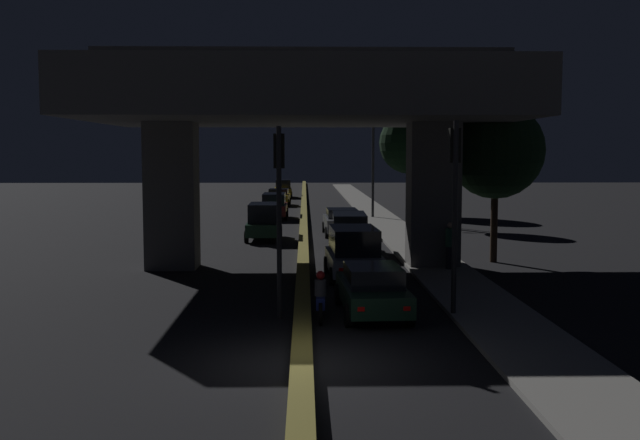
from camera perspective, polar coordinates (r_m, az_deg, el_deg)
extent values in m
plane|color=black|center=(16.34, -1.39, -11.12)|extent=(200.00, 200.00, 0.00)
cube|color=olive|center=(50.88, -1.25, 0.15)|extent=(0.47, 126.00, 0.33)
cube|color=gray|center=(44.23, 5.68, -0.75)|extent=(2.48, 126.00, 0.13)
cube|color=#5B5956|center=(30.14, -11.22, 1.83)|extent=(1.96, 1.69, 5.78)
cube|color=#5B5956|center=(30.12, 8.61, 1.86)|extent=(1.96, 1.69, 5.78)
cube|color=#5B5956|center=(29.72, -1.32, 9.39)|extent=(16.52, 11.51, 2.01)
cube|color=#333335|center=(29.86, -1.33, 12.17)|extent=(16.52, 0.40, 0.90)
cylinder|color=black|center=(20.53, -3.13, -0.25)|extent=(0.14, 0.14, 5.30)
cube|color=black|center=(20.62, -3.14, 5.27)|extent=(0.30, 0.28, 0.95)
sphere|color=red|center=(20.78, -3.13, 6.09)|extent=(0.18, 0.18, 0.18)
sphere|color=black|center=(20.77, -3.13, 5.27)|extent=(0.18, 0.18, 0.18)
sphere|color=black|center=(20.77, -3.12, 4.45)|extent=(0.18, 0.18, 0.18)
cylinder|color=black|center=(20.93, 10.23, -0.01)|extent=(0.14, 0.14, 5.46)
cube|color=black|center=(21.02, 10.22, 5.61)|extent=(0.30, 0.28, 0.95)
sphere|color=red|center=(21.17, 10.15, 6.41)|extent=(0.18, 0.18, 0.18)
sphere|color=black|center=(21.17, 10.14, 5.61)|extent=(0.18, 0.18, 0.18)
sphere|color=black|center=(21.17, 10.12, 4.81)|extent=(0.18, 0.18, 0.18)
cylinder|color=#2D2D30|center=(52.21, 4.06, 4.46)|extent=(0.18, 0.18, 7.96)
cylinder|color=#2D2D30|center=(52.24, 3.14, 8.66)|extent=(1.72, 0.10, 0.10)
ellipsoid|color=#F2B759|center=(52.17, 2.19, 8.56)|extent=(0.56, 0.32, 0.24)
cube|color=black|center=(21.31, 3.99, -5.61)|extent=(1.88, 4.53, 0.58)
cube|color=black|center=(21.00, 4.08, -4.22)|extent=(1.57, 2.21, 0.54)
cylinder|color=black|center=(22.71, 1.43, -5.67)|extent=(0.23, 0.64, 0.63)
cylinder|color=black|center=(22.92, 5.51, -5.60)|extent=(0.23, 0.64, 0.63)
cylinder|color=black|center=(19.84, 2.21, -7.26)|extent=(0.23, 0.64, 0.63)
cylinder|color=black|center=(20.07, 6.88, -7.15)|extent=(0.23, 0.64, 0.63)
cube|color=red|center=(19.05, 3.15, -6.80)|extent=(0.18, 0.04, 0.11)
cube|color=red|center=(19.23, 6.64, -6.72)|extent=(0.18, 0.04, 0.11)
cube|color=gray|center=(27.23, 2.60, -3.18)|extent=(1.99, 4.18, 0.63)
cube|color=black|center=(27.23, 2.59, -1.53)|extent=(1.73, 3.02, 0.92)
cylinder|color=black|center=(28.53, 0.52, -3.44)|extent=(0.23, 0.66, 0.65)
cylinder|color=black|center=(28.71, 4.09, -3.40)|extent=(0.23, 0.66, 0.65)
cylinder|color=black|center=(25.86, 0.94, -4.33)|extent=(0.23, 0.66, 0.65)
cylinder|color=black|center=(26.06, 4.88, -4.27)|extent=(0.23, 0.66, 0.65)
cube|color=red|center=(25.12, 1.65, -3.81)|extent=(0.18, 0.04, 0.11)
cube|color=red|center=(25.27, 4.55, -3.77)|extent=(0.18, 0.04, 0.11)
cube|color=silver|center=(34.00, 2.25, -1.46)|extent=(1.78, 4.73, 0.67)
cube|color=black|center=(34.03, 2.24, -0.18)|extent=(1.55, 3.41, 0.83)
cylinder|color=black|center=(35.55, 0.83, -1.72)|extent=(0.21, 0.68, 0.67)
cylinder|color=black|center=(35.61, 3.47, -1.72)|extent=(0.21, 0.68, 0.67)
cylinder|color=black|center=(32.48, 0.90, -2.37)|extent=(0.21, 0.68, 0.67)
cylinder|color=black|center=(32.54, 3.79, -2.37)|extent=(0.21, 0.68, 0.67)
cube|color=red|center=(31.64, 1.35, -1.89)|extent=(0.18, 0.03, 0.11)
cube|color=red|center=(31.68, 3.47, -1.89)|extent=(0.18, 0.03, 0.11)
cube|color=#515459|center=(41.68, 1.65, -0.26)|extent=(1.97, 4.64, 0.70)
cube|color=black|center=(41.40, 1.68, 0.53)|extent=(1.68, 2.25, 0.49)
cylinder|color=black|center=(43.16, 0.30, -0.54)|extent=(0.22, 0.64, 0.63)
cylinder|color=black|center=(43.30, 2.70, -0.52)|extent=(0.22, 0.64, 0.63)
cylinder|color=black|center=(40.15, 0.53, -0.96)|extent=(0.22, 0.64, 0.63)
cylinder|color=black|center=(40.29, 3.10, -0.95)|extent=(0.22, 0.64, 0.63)
cube|color=red|center=(39.34, 0.97, -0.53)|extent=(0.18, 0.03, 0.11)
cube|color=red|center=(39.45, 2.85, -0.52)|extent=(0.18, 0.03, 0.11)
cube|color=black|center=(39.52, -4.30, -0.60)|extent=(1.69, 4.07, 0.64)
cube|color=black|center=(39.35, -4.31, 0.56)|extent=(1.49, 2.93, 0.98)
cylinder|color=black|center=(38.19, -3.17, -1.27)|extent=(0.20, 0.65, 0.65)
cylinder|color=black|center=(38.28, -5.63, -1.28)|extent=(0.20, 0.65, 0.65)
cylinder|color=black|center=(40.86, -3.05, -0.85)|extent=(0.20, 0.65, 0.65)
cylinder|color=black|center=(40.94, -5.35, -0.86)|extent=(0.20, 0.65, 0.65)
cube|color=white|center=(41.54, -3.34, -0.45)|extent=(0.18, 0.03, 0.11)
cube|color=white|center=(41.60, -4.96, -0.45)|extent=(0.18, 0.03, 0.11)
cube|color=#591414|center=(52.17, -3.50, 0.82)|extent=(1.72, 4.56, 0.70)
cube|color=black|center=(52.01, -3.51, 1.62)|extent=(1.51, 3.29, 0.77)
cylinder|color=black|center=(50.67, -2.63, 0.30)|extent=(0.20, 0.64, 0.63)
cylinder|color=black|center=(50.75, -4.52, 0.30)|extent=(0.20, 0.64, 0.63)
cylinder|color=black|center=(53.67, -2.54, 0.57)|extent=(0.20, 0.64, 0.63)
cylinder|color=black|center=(53.74, -4.32, 0.57)|extent=(0.20, 0.64, 0.63)
cube|color=white|center=(54.44, -2.77, 0.89)|extent=(0.18, 0.03, 0.11)
cube|color=white|center=(54.49, -4.03, 0.89)|extent=(0.18, 0.03, 0.11)
cube|color=gold|center=(65.43, -3.18, 1.67)|extent=(1.99, 4.01, 0.66)
cube|color=black|center=(65.60, -3.17, 2.18)|extent=(1.69, 1.95, 0.49)
cylinder|color=black|center=(64.10, -2.45, 1.31)|extent=(0.22, 0.63, 0.63)
cylinder|color=black|center=(64.23, -4.06, 1.31)|extent=(0.22, 0.63, 0.63)
cylinder|color=black|center=(66.69, -2.32, 1.46)|extent=(0.22, 0.63, 0.63)
cylinder|color=black|center=(66.82, -3.87, 1.45)|extent=(0.22, 0.63, 0.63)
cube|color=white|center=(67.37, -2.51, 1.69)|extent=(0.18, 0.04, 0.11)
cube|color=white|center=(67.46, -3.61, 1.69)|extent=(0.18, 0.04, 0.11)
cube|color=gold|center=(77.34, -2.83, 2.22)|extent=(1.84, 4.37, 0.65)
cube|color=black|center=(77.20, -2.84, 2.77)|extent=(1.60, 3.15, 0.86)
cylinder|color=black|center=(75.95, -2.20, 1.92)|extent=(0.22, 0.69, 0.68)
cylinder|color=black|center=(75.94, -3.45, 1.92)|extent=(0.22, 0.69, 0.68)
cylinder|color=black|center=(78.79, -2.23, 2.04)|extent=(0.22, 0.69, 0.68)
cylinder|color=black|center=(78.78, -3.44, 2.03)|extent=(0.22, 0.69, 0.68)
cube|color=white|center=(79.51, -2.41, 2.23)|extent=(0.18, 0.04, 0.11)
cube|color=white|center=(79.51, -3.27, 2.22)|extent=(0.18, 0.04, 0.11)
cylinder|color=black|center=(21.17, 0.04, -6.51)|extent=(0.09, 0.60, 0.60)
cylinder|color=black|center=(20.03, 0.04, -7.19)|extent=(0.11, 0.60, 0.60)
cube|color=navy|center=(20.56, 0.04, -6.24)|extent=(0.26, 0.89, 0.32)
cylinder|color=#3F3F44|center=(20.48, 0.04, -5.18)|extent=(0.33, 0.33, 0.45)
sphere|color=#B21919|center=(20.42, 0.04, -4.23)|extent=(0.24, 0.24, 0.24)
cube|color=red|center=(19.93, 0.04, -6.60)|extent=(0.08, 0.03, 0.08)
cylinder|color=black|center=(29.22, 9.86, -2.85)|extent=(0.30, 0.30, 0.86)
cylinder|color=#26593F|center=(29.12, 9.88, -1.32)|extent=(0.36, 0.36, 0.71)
sphere|color=tan|center=(29.07, 9.89, -0.40)|extent=(0.23, 0.23, 0.23)
cylinder|color=#2D2116|center=(32.15, 13.12, -0.34)|extent=(0.30, 0.30, 3.17)
sphere|color=black|center=(32.01, 13.23, 5.20)|extent=(4.04, 4.04, 4.04)
cylinder|color=#38281C|center=(45.86, 9.86, 1.11)|extent=(0.35, 0.35, 2.85)
sphere|color=black|center=(45.76, 9.91, 4.38)|extent=(3.18, 3.18, 3.18)
cylinder|color=#2D2116|center=(56.35, 6.81, 2.26)|extent=(0.36, 0.36, 3.60)
sphere|color=black|center=(56.29, 6.85, 5.83)|extent=(4.56, 4.56, 4.56)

